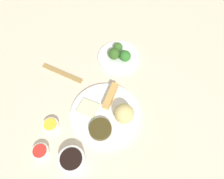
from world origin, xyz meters
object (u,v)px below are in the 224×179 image
Objects in this scene: chopsticks_pair at (62,73)px; sauce_ramekin_sweet_and_sour at (41,152)px; main_plate at (106,114)px; soy_sauce_bowl at (72,160)px; broccoli_plate at (119,57)px; sauce_ramekin_hot_mustard at (51,126)px.

sauce_ramekin_sweet_and_sour is at bearing -83.20° from chopsticks_pair.
main_plate is 0.22m from soy_sauce_bowl.
sauce_ramekin_sweet_and_sour is at bearing -110.78° from broccoli_plate.
soy_sauce_bowl is at bearing -109.67° from main_plate.
broccoli_plate is 0.44m from sauce_ramekin_hot_mustard.
main_plate is 1.45× the size of broccoli_plate.
sauce_ramekin_sweet_and_sour reaches higher than chopsticks_pair.
sauce_ramekin_sweet_and_sour is 0.10m from sauce_ramekin_hot_mustard.
soy_sauce_bowl reaches higher than chopsticks_pair.
sauce_ramekin_sweet_and_sour is (-0.19, -0.50, 0.00)m from broccoli_plate.
chopsticks_pair is (-0.04, 0.36, -0.01)m from sauce_ramekin_sweet_and_sour.
broccoli_plate is 0.53m from sauce_ramekin_sweet_and_sour.
soy_sauce_bowl is (-0.07, -0.21, 0.01)m from main_plate.
sauce_ramekin_hot_mustard is 0.26m from chopsticks_pair.
sauce_ramekin_sweet_and_sour is at bearing -134.59° from main_plate.
main_plate is 0.28m from sauce_ramekin_sweet_and_sour.
soy_sauce_bowl is 0.40m from chopsticks_pair.
chopsticks_pair is at bearing 146.64° from main_plate.
main_plate is at bearing -33.36° from chopsticks_pair.
chopsticks_pair is (-0.24, 0.16, -0.00)m from main_plate.
sauce_ramekin_hot_mustard reaches higher than chopsticks_pair.
chopsticks_pair is at bearing 114.47° from soy_sauce_bowl.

